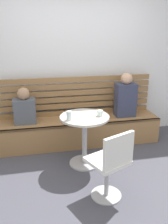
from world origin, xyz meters
TOP-DOWN VIEW (x-y plane):
  - ground at (0.00, 0.00)m, footprint 8.00×8.00m
  - back_wall at (0.00, 1.64)m, footprint 5.20×0.10m
  - booth_bench at (0.00, 1.20)m, footprint 2.70×0.52m
  - booth_backrest at (0.00, 1.44)m, footprint 2.65×0.04m
  - cafe_table at (-0.04, 0.52)m, footprint 0.68×0.68m
  - white_chair at (0.09, -0.29)m, footprint 0.53×0.53m
  - person_adult at (0.81, 1.20)m, footprint 0.34×0.22m
  - person_child_left at (-0.86, 1.21)m, footprint 0.34×0.22m
  - cup_glass_tall at (-0.27, 0.42)m, footprint 0.07×0.07m
  - cup_glass_short at (0.16, 0.49)m, footprint 0.08×0.08m

SIDE VIEW (x-z plane):
  - ground at x=0.00m, z-range 0.00..0.00m
  - booth_bench at x=0.00m, z-range 0.00..0.44m
  - white_chair at x=0.09m, z-range 0.04..0.89m
  - cafe_table at x=-0.04m, z-range 0.15..0.89m
  - person_child_left at x=-0.86m, z-range 0.40..0.98m
  - person_adult at x=0.81m, z-range 0.40..1.15m
  - booth_backrest at x=0.00m, z-range 0.44..1.11m
  - cup_glass_short at x=0.16m, z-range 0.74..0.82m
  - cup_glass_tall at x=-0.27m, z-range 0.74..0.86m
  - back_wall at x=0.00m, z-range 0.00..2.90m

